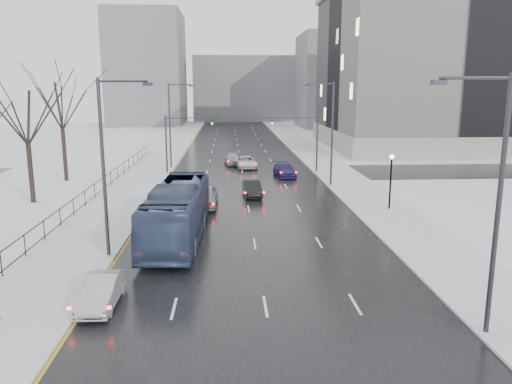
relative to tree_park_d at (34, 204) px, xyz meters
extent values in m
cube|color=black|center=(17.80, 26.00, 0.02)|extent=(16.00, 150.00, 0.04)
cube|color=black|center=(17.80, 14.00, 0.02)|extent=(130.00, 10.00, 0.04)
cube|color=silver|center=(7.30, 26.00, 0.08)|extent=(5.00, 150.00, 0.16)
cube|color=silver|center=(28.30, 26.00, 0.08)|extent=(5.00, 150.00, 0.16)
cube|color=white|center=(-2.20, 26.00, 0.06)|extent=(14.00, 150.00, 0.12)
cube|color=black|center=(4.80, -4.00, 1.41)|extent=(0.04, 70.00, 0.05)
cube|color=black|center=(4.80, -4.00, 0.41)|extent=(0.04, 70.00, 0.05)
cylinder|color=black|center=(4.80, -4.00, 0.81)|extent=(0.06, 0.06, 1.30)
cylinder|color=#2D2D33|center=(26.20, -24.00, 5.00)|extent=(0.20, 0.20, 10.00)
cylinder|color=#2D2D33|center=(24.90, -24.00, 9.80)|extent=(2.60, 0.12, 0.12)
cube|color=#2D2D33|center=(23.60, -24.00, 9.65)|extent=(0.50, 0.25, 0.18)
cylinder|color=#2D2D33|center=(26.20, 6.00, 5.00)|extent=(0.20, 0.20, 10.00)
cylinder|color=#2D2D33|center=(24.90, 6.00, 9.80)|extent=(2.60, 0.12, 0.12)
cube|color=#2D2D33|center=(23.60, 6.00, 9.65)|extent=(0.50, 0.25, 0.18)
cylinder|color=#2D2D33|center=(9.40, -14.00, 5.00)|extent=(0.20, 0.20, 10.00)
cylinder|color=#2D2D33|center=(10.70, -14.00, 9.80)|extent=(2.60, 0.12, 0.12)
cube|color=#2D2D33|center=(12.00, -14.00, 9.65)|extent=(0.50, 0.25, 0.18)
cylinder|color=#2D2D33|center=(9.40, 18.00, 5.00)|extent=(0.20, 0.20, 10.00)
cylinder|color=#2D2D33|center=(10.70, 18.00, 9.80)|extent=(2.60, 0.12, 0.12)
cube|color=#2D2D33|center=(12.00, 18.00, 9.65)|extent=(0.50, 0.25, 0.18)
cylinder|color=black|center=(28.80, -4.00, 2.16)|extent=(0.14, 0.14, 4.00)
sphere|color=#FFE5B2|center=(28.80, -4.00, 4.26)|extent=(0.36, 0.36, 0.36)
cylinder|color=#2D2D33|center=(26.20, 14.00, 3.25)|extent=(0.20, 0.20, 6.50)
cylinder|color=#2D2D33|center=(23.20, 14.00, 6.20)|extent=(6.00, 0.12, 0.12)
imported|color=#2D2D33|center=(21.10, 14.00, 5.60)|extent=(0.15, 0.18, 0.90)
sphere|color=#19FF33|center=(21.10, 13.85, 5.60)|extent=(0.16, 0.16, 0.16)
cylinder|color=#2D2D33|center=(9.40, 14.00, 3.25)|extent=(0.20, 0.20, 6.50)
cylinder|color=#2D2D33|center=(12.40, 14.00, 6.20)|extent=(6.00, 0.12, 0.12)
imported|color=#2D2D33|center=(14.50, 14.00, 5.60)|extent=(0.15, 0.18, 0.90)
sphere|color=#19FF33|center=(14.50, 13.85, 5.60)|extent=(0.16, 0.16, 0.16)
cylinder|color=#2D2D33|center=(27.00, 10.00, 1.41)|extent=(0.06, 0.06, 2.50)
cylinder|color=white|center=(27.00, 10.00, 2.56)|extent=(0.60, 0.03, 0.60)
torus|color=#B20C0C|center=(27.00, 10.00, 2.56)|extent=(0.58, 0.06, 0.58)
cube|color=gray|center=(52.80, 38.00, 12.00)|extent=(40.00, 30.00, 24.00)
cube|color=gray|center=(52.80, 38.00, 1.50)|extent=(40.60, 30.60, 3.00)
cube|color=slate|center=(45.80, 81.00, 11.00)|extent=(24.00, 20.00, 22.00)
cube|color=slate|center=(-4.20, 91.00, 14.00)|extent=(18.00, 22.00, 28.00)
cube|color=slate|center=(21.80, 106.00, 9.00)|extent=(30.00, 18.00, 18.00)
imported|color=#A6A8AB|center=(10.60, -20.53, 0.71)|extent=(1.45, 4.05, 1.33)
imported|color=#354368|center=(13.00, -10.71, 1.80)|extent=(3.50, 12.76, 3.52)
imported|color=gray|center=(14.30, -1.97, 0.89)|extent=(2.12, 5.04, 1.70)
imported|color=black|center=(18.30, 1.60, 0.72)|extent=(1.68, 4.23, 1.37)
imported|color=silver|center=(18.32, 17.69, 0.73)|extent=(2.90, 5.22, 1.38)
imported|color=navy|center=(22.30, 11.53, 0.73)|extent=(2.41, 4.91, 1.37)
imported|color=#9C9CA0|center=(16.75, 20.19, 0.81)|extent=(2.28, 4.67, 1.53)
camera|label=1|loc=(16.25, -41.37, 9.48)|focal=35.00mm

